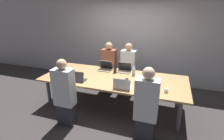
% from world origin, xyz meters
% --- Properties ---
extents(ground_plane, '(24.00, 24.00, 0.00)m').
position_xyz_m(ground_plane, '(0.00, 0.00, 0.00)').
color(ground_plane, '#383333').
extents(curtain_wall, '(12.00, 0.06, 2.80)m').
position_xyz_m(curtain_wall, '(0.00, 1.79, 1.40)').
color(curtain_wall, '#ADADB2').
rests_on(curtain_wall, ground_plane).
extents(conference_table, '(3.33, 1.36, 0.75)m').
position_xyz_m(conference_table, '(0.00, 0.00, 0.70)').
color(conference_table, tan).
rests_on(conference_table, ground_plane).
extents(laptop_near_left, '(0.36, 0.23, 0.23)m').
position_xyz_m(laptop_near_left, '(-0.70, -0.45, 0.82)').
color(laptop_near_left, '#333338').
rests_on(laptop_near_left, conference_table).
extents(person_near_left, '(0.40, 0.24, 1.40)m').
position_xyz_m(person_near_left, '(-0.71, -0.97, 0.68)').
color(person_near_left, '#2D2D38').
rests_on(person_near_left, ground_plane).
extents(cup_near_left, '(0.07, 0.07, 0.10)m').
position_xyz_m(cup_near_left, '(-0.96, -0.37, 0.80)').
color(cup_near_left, '#232328').
rests_on(cup_near_left, conference_table).
extents(laptop_far_center, '(0.35, 0.24, 0.24)m').
position_xyz_m(laptop_far_center, '(0.13, 0.48, 0.82)').
color(laptop_far_center, gray).
rests_on(laptop_far_center, conference_table).
extents(person_far_center, '(0.40, 0.24, 1.41)m').
position_xyz_m(person_far_center, '(0.12, 0.94, 0.68)').
color(person_far_center, '#2D2D38').
rests_on(person_far_center, ground_plane).
extents(bottle_far_center, '(0.08, 0.08, 0.23)m').
position_xyz_m(bottle_far_center, '(0.41, 0.30, 0.85)').
color(bottle_far_center, '#ADD1E0').
rests_on(bottle_far_center, conference_table).
extents(laptop_far_midleft, '(0.35, 0.27, 0.26)m').
position_xyz_m(laptop_far_midleft, '(-0.37, 0.44, 0.83)').
color(laptop_far_midleft, gray).
rests_on(laptop_far_midleft, conference_table).
extents(person_far_midleft, '(0.40, 0.24, 1.40)m').
position_xyz_m(person_far_midleft, '(-0.44, 0.89, 0.68)').
color(person_far_midleft, '#2D2D38').
rests_on(person_far_midleft, ground_plane).
extents(bottle_far_midleft, '(0.08, 0.08, 0.25)m').
position_xyz_m(bottle_far_midleft, '(-0.07, 0.33, 0.86)').
color(bottle_far_midleft, black).
rests_on(bottle_far_midleft, conference_table).
extents(laptop_near_midright, '(0.36, 0.22, 0.23)m').
position_xyz_m(laptop_near_midright, '(0.35, -0.51, 0.82)').
color(laptop_near_midright, silver).
rests_on(laptop_near_midright, conference_table).
extents(laptop_near_right, '(0.34, 0.26, 0.26)m').
position_xyz_m(laptop_near_right, '(0.93, -0.47, 0.83)').
color(laptop_near_right, silver).
rests_on(laptop_near_right, conference_table).
extents(person_near_right, '(0.40, 0.24, 1.41)m').
position_xyz_m(person_near_right, '(0.91, -0.92, 0.68)').
color(person_near_right, '#2D2D38').
rests_on(person_near_right, ground_plane).
extents(cup_near_right, '(0.07, 0.07, 0.08)m').
position_xyz_m(cup_near_right, '(1.20, -0.38, 0.79)').
color(cup_near_right, white).
rests_on(cup_near_right, conference_table).
extents(stapler, '(0.09, 0.16, 0.05)m').
position_xyz_m(stapler, '(0.32, -0.10, 0.78)').
color(stapler, black).
rests_on(stapler, conference_table).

